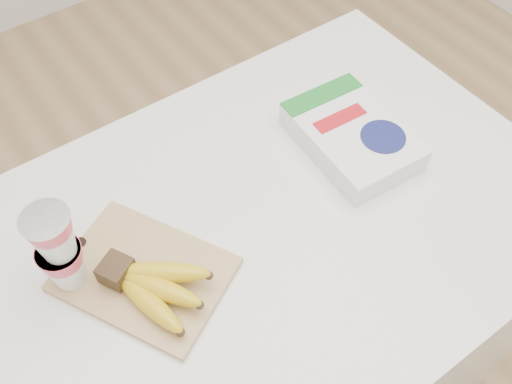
# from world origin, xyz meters

# --- Properties ---
(table) EXTENTS (1.10, 0.73, 0.83)m
(table) POSITION_xyz_m (0.00, 0.00, 0.41)
(table) COLOR white
(table) RESTS_ON ground
(cutting_board) EXTENTS (0.29, 0.32, 0.01)m
(cutting_board) POSITION_xyz_m (-0.21, 0.03, 0.83)
(cutting_board) COLOR tan
(cutting_board) RESTS_ON table
(bananas) EXTENTS (0.16, 0.18, 0.06)m
(bananas) POSITION_xyz_m (-0.21, -0.02, 0.86)
(bananas) COLOR #382816
(bananas) RESTS_ON cutting_board
(yogurt_stack) EXTENTS (0.07, 0.07, 0.17)m
(yogurt_stack) POSITION_xyz_m (-0.30, 0.08, 0.93)
(yogurt_stack) COLOR white
(yogurt_stack) RESTS_ON cutting_board
(cereal_box) EXTENTS (0.18, 0.25, 0.05)m
(cereal_box) POSITION_xyz_m (0.25, 0.05, 0.85)
(cereal_box) COLOR white
(cereal_box) RESTS_ON table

